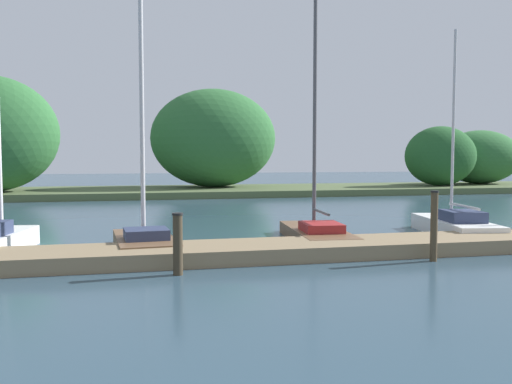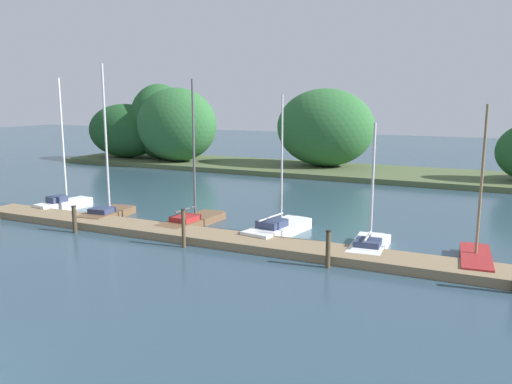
% 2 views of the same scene
% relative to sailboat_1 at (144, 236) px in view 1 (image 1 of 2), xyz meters
% --- Properties ---
extents(dock_pier, '(25.70, 1.80, 0.35)m').
position_rel_sailboat_1_xyz_m(dock_pier, '(6.80, -1.58, -0.21)').
color(dock_pier, '#847051').
rests_on(dock_pier, ground).
extents(far_shore, '(51.67, 8.00, 7.30)m').
position_rel_sailboat_1_xyz_m(far_shore, '(-1.16, 20.00, 2.54)').
color(far_shore, '#4C5B38').
rests_on(far_shore, ground).
extents(sailboat_1, '(1.65, 3.52, 7.72)m').
position_rel_sailboat_1_xyz_m(sailboat_1, '(0.00, 0.00, 0.00)').
color(sailboat_1, brown).
rests_on(sailboat_1, ground).
extents(sailboat_2, '(1.68, 4.34, 6.94)m').
position_rel_sailboat_1_xyz_m(sailboat_2, '(4.75, 0.56, -0.07)').
color(sailboat_2, brown).
rests_on(sailboat_2, ground).
extents(sailboat_3, '(1.97, 4.28, 6.19)m').
position_rel_sailboat_1_xyz_m(sailboat_3, '(9.20, 0.69, -0.06)').
color(sailboat_3, white).
rests_on(sailboat_3, ground).
extents(mooring_piling_1, '(0.22, 0.22, 1.25)m').
position_rel_sailboat_1_xyz_m(mooring_piling_1, '(0.62, -2.93, 0.24)').
color(mooring_piling_1, '#3D3323').
rests_on(mooring_piling_1, ground).
extents(mooring_piling_2, '(0.18, 0.18, 1.61)m').
position_rel_sailboat_1_xyz_m(mooring_piling_2, '(6.40, -2.80, 0.42)').
color(mooring_piling_2, '#4C3D28').
rests_on(mooring_piling_2, ground).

